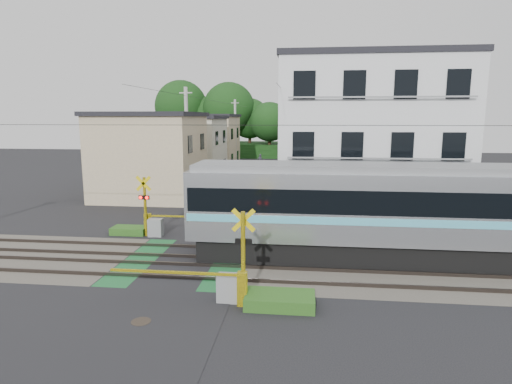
# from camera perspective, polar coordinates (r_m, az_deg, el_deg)

# --- Properties ---
(ground) EXTENTS (120.00, 120.00, 0.00)m
(ground) POSITION_cam_1_polar(r_m,az_deg,el_deg) (18.25, -9.52, -9.14)
(ground) COLOR black
(track_bed) EXTENTS (120.00, 120.00, 0.14)m
(track_bed) POSITION_cam_1_polar(r_m,az_deg,el_deg) (18.23, -9.52, -9.03)
(track_bed) COLOR #47423A
(track_bed) RESTS_ON ground
(commuter_train) EXTENTS (19.39, 3.06, 4.03)m
(commuter_train) POSITION_cam_1_polar(r_m,az_deg,el_deg) (18.80, 21.59, -2.41)
(commuter_train) COLOR black
(commuter_train) RESTS_ON ground
(crossing_signal_near) EXTENTS (4.74, 0.65, 3.09)m
(crossing_signal_near) POSITION_cam_1_polar(r_m,az_deg,el_deg) (14.10, -3.43, -11.76)
(crossing_signal_near) COLOR yellow
(crossing_signal_near) RESTS_ON ground
(crossing_signal_far) EXTENTS (4.74, 0.65, 3.09)m
(crossing_signal_far) POSITION_cam_1_polar(r_m,az_deg,el_deg) (22.17, -13.41, -3.94)
(crossing_signal_far) COLOR yellow
(crossing_signal_far) RESTS_ON ground
(apartment_block) EXTENTS (10.20, 8.36, 9.30)m
(apartment_block) POSITION_cam_1_polar(r_m,az_deg,el_deg) (26.32, 14.52, 6.86)
(apartment_block) COLOR silver
(apartment_block) RESTS_ON ground
(houses_row) EXTENTS (22.07, 31.35, 6.80)m
(houses_row) POSITION_cam_1_polar(r_m,az_deg,el_deg) (42.81, 0.31, 6.34)
(houses_row) COLOR #C4B18B
(houses_row) RESTS_ON ground
(tree_hill) EXTENTS (40.00, 11.67, 11.68)m
(tree_hill) POSITION_cam_1_polar(r_m,az_deg,el_deg) (65.76, 1.37, 9.40)
(tree_hill) COLOR #163B13
(tree_hill) RESTS_ON ground
(catenary) EXTENTS (60.00, 5.04, 7.00)m
(catenary) POSITION_cam_1_polar(r_m,az_deg,el_deg) (16.77, 10.26, 2.15)
(catenary) COLOR #2D2D33
(catenary) RESTS_ON ground
(utility_poles) EXTENTS (7.90, 42.00, 8.00)m
(utility_poles) POSITION_cam_1_polar(r_m,az_deg,el_deg) (40.05, -2.01, 7.28)
(utility_poles) COLOR #A5A5A0
(utility_poles) RESTS_ON ground
(pedestrian) EXTENTS (0.67, 0.57, 1.57)m
(pedestrian) POSITION_cam_1_polar(r_m,az_deg,el_deg) (51.68, 0.53, 4.22)
(pedestrian) COLOR #33313D
(pedestrian) RESTS_ON ground
(manhole_cover) EXTENTS (0.58, 0.58, 0.02)m
(manhole_cover) POSITION_cam_1_polar(r_m,az_deg,el_deg) (13.52, -15.08, -16.35)
(manhole_cover) COLOR #2D261E
(manhole_cover) RESTS_ON ground
(weed_patches) EXTENTS (10.25, 8.80, 0.40)m
(weed_patches) POSITION_cam_1_polar(r_m,az_deg,el_deg) (17.71, -4.07, -8.99)
(weed_patches) COLOR #2D5E1E
(weed_patches) RESTS_ON ground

